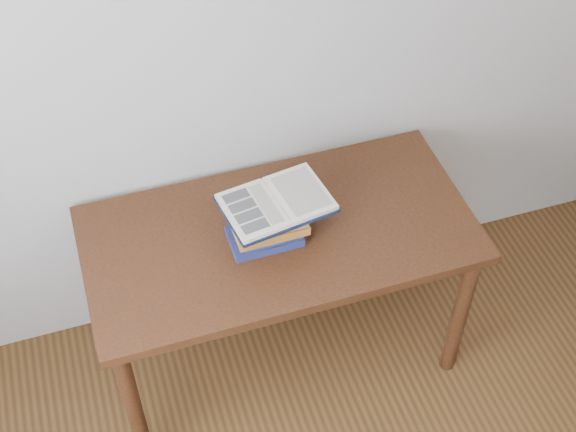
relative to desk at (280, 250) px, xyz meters
name	(u,v)px	position (x,y,z in m)	size (l,w,h in m)	color
desk	(280,250)	(0.00, 0.00, 0.00)	(1.36, 0.68, 0.73)	#432610
book_stack	(268,226)	(-0.05, -0.02, 0.16)	(0.26, 0.17, 0.13)	#181D4A
open_book	(277,203)	(-0.01, 0.01, 0.24)	(0.39, 0.30, 0.03)	black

